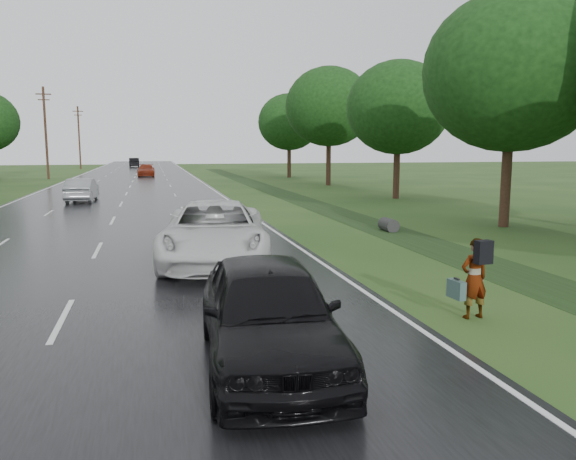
{
  "coord_description": "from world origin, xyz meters",
  "views": [
    {
      "loc": [
        1.85,
        -11.71,
        3.49
      ],
      "look_at": [
        5.36,
        2.69,
        1.3
      ],
      "focal_mm": 35.0,
      "sensor_mm": 36.0,
      "label": 1
    }
  ],
  "objects_px": {
    "white_pickup": "(215,232)",
    "silver_sedan": "(82,190)",
    "dark_sedan": "(268,312)",
    "pedestrian": "(474,277)"
  },
  "relations": [
    {
      "from": "pedestrian",
      "to": "white_pickup",
      "type": "xyz_separation_m",
      "value": [
        -4.53,
        6.75,
        0.1
      ]
    },
    {
      "from": "white_pickup",
      "to": "silver_sedan",
      "type": "height_order",
      "value": "white_pickup"
    },
    {
      "from": "dark_sedan",
      "to": "silver_sedan",
      "type": "relative_size",
      "value": 1.12
    },
    {
      "from": "pedestrian",
      "to": "white_pickup",
      "type": "bearing_deg",
      "value": -61.41
    },
    {
      "from": "white_pickup",
      "to": "dark_sedan",
      "type": "relative_size",
      "value": 1.31
    },
    {
      "from": "silver_sedan",
      "to": "white_pickup",
      "type": "bearing_deg",
      "value": 108.33
    },
    {
      "from": "pedestrian",
      "to": "white_pickup",
      "type": "height_order",
      "value": "white_pickup"
    },
    {
      "from": "pedestrian",
      "to": "silver_sedan",
      "type": "relative_size",
      "value": 0.37
    },
    {
      "from": "pedestrian",
      "to": "dark_sedan",
      "type": "height_order",
      "value": "dark_sedan"
    },
    {
      "from": "white_pickup",
      "to": "silver_sedan",
      "type": "relative_size",
      "value": 1.47
    }
  ]
}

